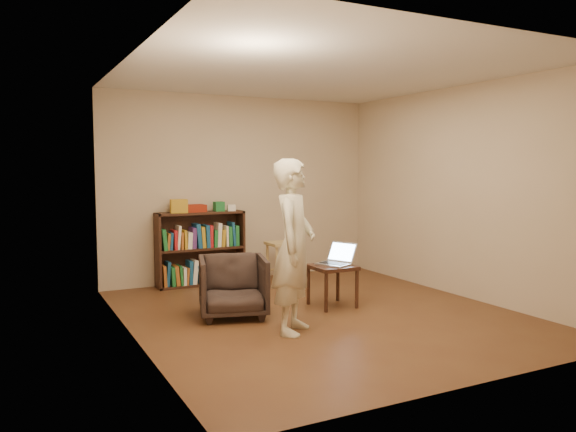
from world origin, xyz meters
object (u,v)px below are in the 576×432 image
bookshelf (200,253)px  armchair (233,286)px  stool (282,250)px  laptop (336,259)px  person (294,246)px  side_table (332,272)px

bookshelf → armchair: bearing=-96.8°
stool → laptop: size_ratio=1.16×
stool → person: (-0.97, -2.21, 0.39)m
stool → armchair: armchair is taller
side_table → person: size_ratio=0.28×
side_table → bookshelf: bearing=117.8°
bookshelf → laptop: size_ratio=2.48×
stool → armchair: 1.92m
bookshelf → stool: bearing=-17.2°
laptop → armchair: bearing=-116.1°
stool → person: size_ratio=0.33×
stool → laptop: (-0.02, -1.48, 0.08)m
armchair → person: person is taller
armchair → bookshelf: bearing=99.3°
bookshelf → person: 2.58m
stool → side_table: 1.52m
side_table → person: 1.19m
laptop → person: (-0.94, -0.73, 0.31)m
armchair → person: size_ratio=0.43×
bookshelf → stool: bookshelf is taller
armchair → laptop: size_ratio=1.49×
armchair → laptop: laptop is taller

